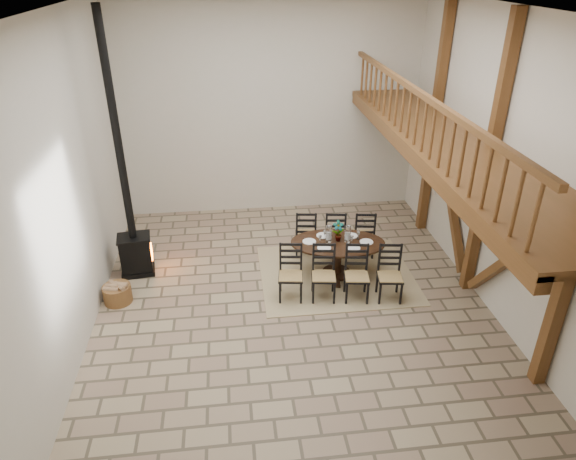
{
  "coord_description": "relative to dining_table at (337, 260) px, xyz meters",
  "views": [
    {
      "loc": [
        -1.02,
        -7.77,
        5.61
      ],
      "look_at": [
        -0.03,
        0.4,
        1.24
      ],
      "focal_mm": 32.0,
      "sensor_mm": 36.0,
      "label": 1
    }
  ],
  "objects": [
    {
      "name": "dining_table",
      "position": [
        0.0,
        0.0,
        0.0
      ],
      "size": [
        2.29,
        2.28,
        1.18
      ],
      "rotation": [
        0.0,
        0.0,
        -0.14
      ],
      "color": "black",
      "rests_on": "ground"
    },
    {
      "name": "room_shell",
      "position": [
        0.22,
        -0.62,
        2.63
      ],
      "size": [
        7.02,
        8.02,
        5.01
      ],
      "color": "beige",
      "rests_on": "ground"
    },
    {
      "name": "ground",
      "position": [
        -0.97,
        -0.62,
        -0.39
      ],
      "size": [
        8.0,
        8.0,
        0.0
      ],
      "primitive_type": "plane",
      "color": "#988665",
      "rests_on": "ground"
    },
    {
      "name": "wood_stove",
      "position": [
        -3.93,
        0.66,
        0.74
      ],
      "size": [
        0.69,
        0.57,
        5.0
      ],
      "rotation": [
        0.0,
        0.0,
        0.13
      ],
      "color": "black",
      "rests_on": "ground"
    },
    {
      "name": "log_stack",
      "position": [
        -4.22,
        -0.37,
        -0.2
      ],
      "size": [
        0.31,
        0.25,
        0.39
      ],
      "rotation": [
        0.0,
        0.0,
        -0.2
      ],
      "color": "tan",
      "rests_on": "ground"
    },
    {
      "name": "log_basket",
      "position": [
        -4.16,
        -0.31,
        -0.21
      ],
      "size": [
        0.51,
        0.51,
        0.42
      ],
      "rotation": [
        0.0,
        0.0,
        -0.03
      ],
      "color": "brown",
      "rests_on": "ground"
    },
    {
      "name": "rug",
      "position": [
        0.01,
        0.08,
        -0.38
      ],
      "size": [
        3.0,
        2.5,
        0.02
      ],
      "primitive_type": "cube",
      "color": "tan",
      "rests_on": "ground"
    }
  ]
}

